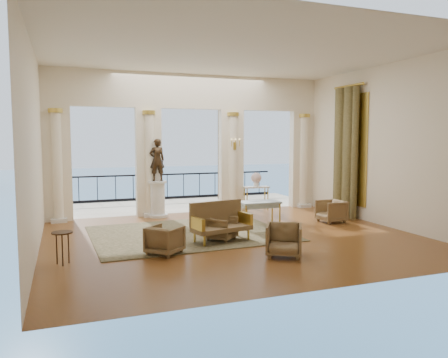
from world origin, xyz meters
name	(u,v)px	position (x,y,z in m)	size (l,w,h in m)	color
floor	(235,237)	(0.00, 0.00, 0.00)	(9.00, 9.00, 0.00)	#533515
room_walls	(254,119)	(0.00, -1.12, 2.88)	(9.00, 9.00, 9.00)	white
arcade	(191,134)	(0.00, 3.82, 2.58)	(9.00, 0.56, 4.50)	#F9EDCC
terrace	(177,206)	(0.00, 5.80, -0.05)	(10.00, 3.60, 0.10)	#A19B84
balustrade	(167,189)	(0.00, 7.40, 0.41)	(9.00, 0.06, 1.03)	black
palm_tree	(220,97)	(2.00, 6.60, 4.09)	(2.00, 2.00, 4.50)	#4C3823
sea	(91,193)	(0.00, 60.00, -6.00)	(160.00, 160.00, 0.00)	#2E6797
curtain	(345,152)	(4.28, 1.50, 2.02)	(0.33, 1.40, 4.09)	#494624
window_frame	(350,150)	(4.47, 1.50, 2.10)	(0.04, 1.60, 3.40)	gold
wall_sconce	(235,145)	(1.40, 3.51, 2.23)	(0.30, 0.11, 0.33)	gold
rug	(189,233)	(-0.94, 0.80, 0.01)	(4.85, 3.77, 0.02)	#292F18
armchair_a	(222,227)	(-0.38, -0.14, 0.31)	(0.61, 0.57, 0.62)	#3F2F1B
armchair_b	(284,238)	(0.34, -1.94, 0.37)	(0.72, 0.68, 0.75)	#3F2F1B
armchair_c	(331,210)	(3.39, 0.86, 0.36)	(0.70, 0.65, 0.72)	#3F2F1B
armchair_d	(165,239)	(-1.96, -0.93, 0.33)	(0.65, 0.61, 0.67)	#3F2F1B
settee	(220,222)	(-0.47, -0.20, 0.47)	(1.52, 0.89, 0.94)	#3F2F1B
game_table	(260,204)	(1.05, 0.80, 0.67)	(1.10, 0.62, 0.74)	#8EA6B2
pedestal	(158,200)	(-1.20, 3.50, 0.54)	(0.62, 0.62, 1.13)	silver
statue	(157,160)	(-1.20, 3.50, 1.79)	(0.48, 0.31, 1.31)	#312316
console_table	(256,191)	(2.20, 3.55, 0.68)	(0.90, 0.41, 0.83)	silver
urn	(256,179)	(2.20, 3.55, 1.09)	(0.35, 0.35, 0.47)	white
side_table	(62,237)	(-4.00, -1.00, 0.55)	(0.40, 0.40, 0.65)	black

